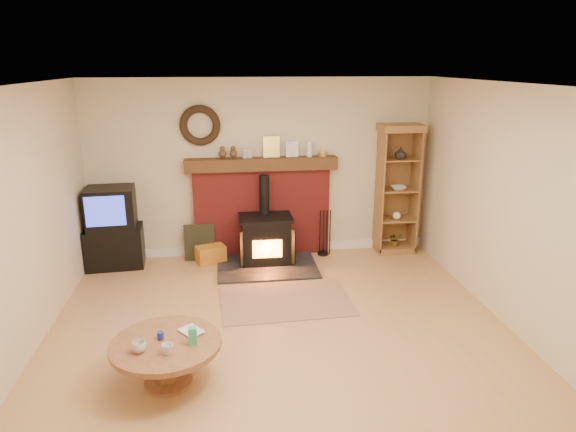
{
  "coord_description": "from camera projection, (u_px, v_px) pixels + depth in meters",
  "views": [
    {
      "loc": [
        -0.55,
        -4.64,
        2.81
      ],
      "look_at": [
        0.18,
        1.0,
        1.09
      ],
      "focal_mm": 32.0,
      "sensor_mm": 36.0,
      "label": 1
    }
  ],
  "objects": [
    {
      "name": "ground",
      "position": [
        283.0,
        346.0,
        5.29
      ],
      "size": [
        5.5,
        5.5,
        0.0
      ],
      "primitive_type": "plane",
      "color": "tan",
      "rests_on": "ground"
    },
    {
      "name": "room_shell",
      "position": [
        280.0,
        181.0,
        4.88
      ],
      "size": [
        5.02,
        5.52,
        2.61
      ],
      "color": "beige",
      "rests_on": "ground"
    },
    {
      "name": "chimney_breast",
      "position": [
        262.0,
        203.0,
        7.59
      ],
      "size": [
        2.2,
        0.22,
        1.78
      ],
      "color": "maroon",
      "rests_on": "ground"
    },
    {
      "name": "wood_stove",
      "position": [
        266.0,
        241.0,
        7.35
      ],
      "size": [
        1.4,
        1.0,
        1.26
      ],
      "color": "black",
      "rests_on": "ground"
    },
    {
      "name": "area_rug",
      "position": [
        286.0,
        300.0,
        6.28
      ],
      "size": [
        1.61,
        1.14,
        0.01
      ],
      "primitive_type": "cube",
      "rotation": [
        0.0,
        0.0,
        0.04
      ],
      "color": "brown",
      "rests_on": "ground"
    },
    {
      "name": "tv_unit",
      "position": [
        113.0,
        229.0,
        7.21
      ],
      "size": [
        0.82,
        0.6,
        1.14
      ],
      "color": "black",
      "rests_on": "ground"
    },
    {
      "name": "curio_cabinet",
      "position": [
        397.0,
        189.0,
        7.67
      ],
      "size": [
        0.62,
        0.45,
        1.94
      ],
      "color": "brown",
      "rests_on": "ground"
    },
    {
      "name": "firelog_box",
      "position": [
        211.0,
        254.0,
        7.43
      ],
      "size": [
        0.47,
        0.37,
        0.25
      ],
      "primitive_type": "cube",
      "rotation": [
        0.0,
        0.0,
        0.35
      ],
      "color": "yellow",
      "rests_on": "ground"
    },
    {
      "name": "leaning_painting",
      "position": [
        200.0,
        242.0,
        7.52
      ],
      "size": [
        0.45,
        0.12,
        0.53
      ],
      "primitive_type": "cube",
      "rotation": [
        -0.17,
        0.0,
        0.0
      ],
      "color": "black",
      "rests_on": "ground"
    },
    {
      "name": "fire_tools",
      "position": [
        324.0,
        245.0,
        7.73
      ],
      "size": [
        0.19,
        0.16,
        0.7
      ],
      "color": "black",
      "rests_on": "ground"
    },
    {
      "name": "coffee_table",
      "position": [
        166.0,
        350.0,
        4.57
      ],
      "size": [
        0.99,
        0.99,
        0.58
      ],
      "color": "brown",
      "rests_on": "ground"
    }
  ]
}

